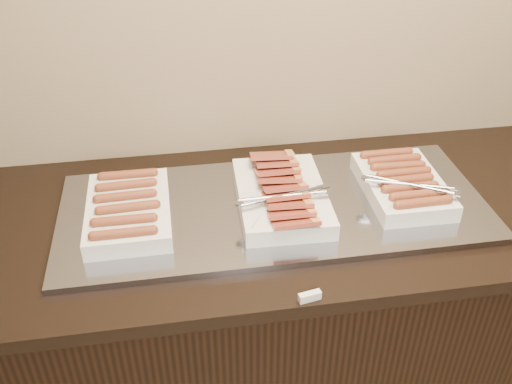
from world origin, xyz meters
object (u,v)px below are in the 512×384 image
counter (272,320)px  dish_center (282,195)px  warming_tray (274,208)px  dish_left (128,210)px  dish_right (403,184)px

counter → dish_center: bearing=-11.1°
counter → warming_tray: bearing=180.0°
dish_left → dish_right: dish_right is taller
dish_center → counter: bearing=170.9°
dish_left → dish_right: (0.78, -0.00, 0.00)m
dish_left → dish_center: bearing=-1.0°
dish_center → warming_tray: bearing=171.2°
warming_tray → dish_right: (0.38, -0.00, 0.04)m
counter → dish_center: dish_center is taller
dish_center → dish_left: bearing=-178.5°
dish_right → warming_tray: bearing=-180.0°
warming_tray → dish_left: dish_left is taller
counter → warming_tray: 0.46m
counter → dish_left: 0.64m
counter → dish_center: 0.50m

